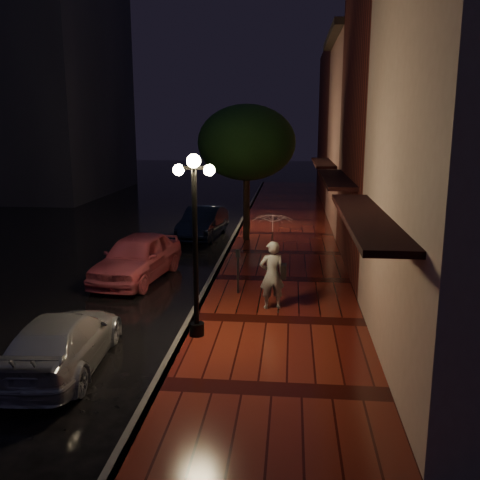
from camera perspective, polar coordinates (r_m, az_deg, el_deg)
The scene contains 14 objects.
ground at distance 17.84m, azimuth -2.90°, elevation -4.41°, with size 120.00×120.00×0.00m, color black.
sidewalk at distance 17.63m, azimuth 4.37°, elevation -4.37°, with size 4.50×60.00×0.15m, color #48110C.
curb at distance 17.82m, azimuth -2.90°, elevation -4.18°, with size 0.25×60.00×0.15m, color #595451.
storefront_mid at distance 19.42m, azimuth 19.30°, elevation 12.74°, with size 5.00×8.00×11.00m, color #511914.
storefront_far at distance 27.27m, azimuth 15.22°, elevation 10.55°, with size 5.00×8.00×9.00m, color #8C5951.
storefront_extra at distance 37.17m, azimuth 12.71°, elevation 11.78°, with size 5.00×12.00×10.00m, color #511914.
streetlamp_near at distance 12.36m, azimuth -4.81°, elevation 0.51°, with size 0.96×0.36×4.31m.
streetlamp_far at distance 26.11m, azimuth 0.71°, elevation 6.73°, with size 0.96×0.36×4.31m.
street_tree at distance 22.99m, azimuth 0.73°, elevation 10.09°, with size 4.16×4.16×5.80m.
pink_car at distance 18.13m, azimuth -10.92°, elevation -1.80°, with size 1.83×4.55×1.55m, color #DC5A6C.
navy_car at distance 24.53m, azimuth -3.94°, elevation 1.88°, with size 1.50×4.29×1.42m, color black.
silver_car at distance 12.08m, azimuth -18.42°, elevation -10.25°, with size 1.72×4.23×1.23m, color #A8A7AE.
woman_with_umbrella at distance 14.39m, azimuth 3.49°, elevation -0.66°, with size 1.10×1.12×2.64m.
parking_meter at distance 15.91m, azimuth -0.22°, elevation -2.86°, with size 0.13×0.10×1.33m.
Camera 1 is at (2.55, -16.90, 5.10)m, focal length 40.00 mm.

